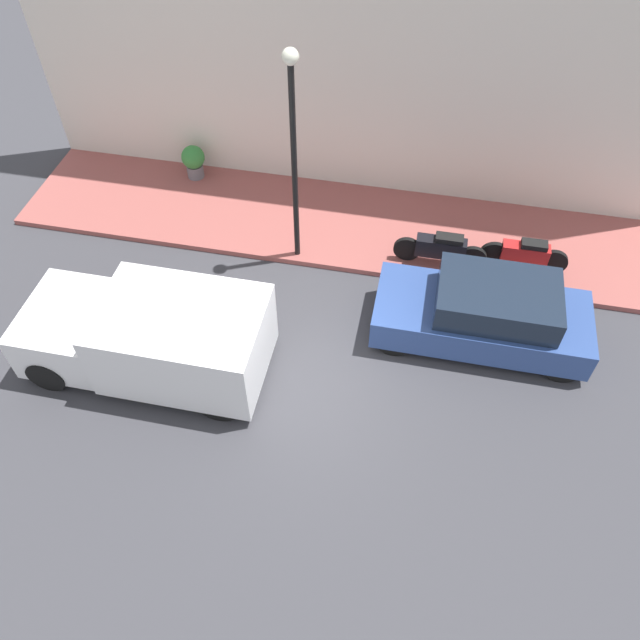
# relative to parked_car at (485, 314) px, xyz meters

# --- Properties ---
(ground_plane) EXTENTS (60.00, 60.00, 0.00)m
(ground_plane) POSITION_rel_parked_car_xyz_m (-1.81, 3.43, -0.69)
(ground_plane) COLOR #38383D
(sidewalk) EXTENTS (3.01, 15.16, 0.13)m
(sidewalk) POSITION_rel_parked_car_xyz_m (2.78, 3.43, -0.63)
(sidewalk) COLOR #934C47
(sidewalk) RESTS_ON ground_plane
(building_facade) EXTENTS (0.30, 15.16, 7.83)m
(building_facade) POSITION_rel_parked_car_xyz_m (4.44, 3.43, 3.22)
(building_facade) COLOR silver
(building_facade) RESTS_ON ground_plane
(parked_car) EXTENTS (1.75, 4.17, 1.45)m
(parked_car) POSITION_rel_parked_car_xyz_m (0.00, 0.00, 0.00)
(parked_car) COLOR #2D4784
(parked_car) RESTS_ON ground_plane
(delivery_van) EXTENTS (2.04, 4.57, 1.67)m
(delivery_van) POSITION_rel_parked_car_xyz_m (-1.98, 6.14, 0.18)
(delivery_van) COLOR white
(delivery_van) RESTS_ON ground_plane
(motorcycle_red) EXTENTS (0.30, 1.88, 0.79)m
(motorcycle_red) POSITION_rel_parked_car_xyz_m (2.03, -0.81, -0.13)
(motorcycle_red) COLOR #B21E1E
(motorcycle_red) RESTS_ON sidewalk
(motorcycle_black) EXTENTS (0.30, 2.03, 0.81)m
(motorcycle_black) POSITION_rel_parked_car_xyz_m (1.83, 0.98, -0.12)
(motorcycle_black) COLOR black
(motorcycle_black) RESTS_ON sidewalk
(streetlamp) EXTENTS (0.31, 0.31, 4.73)m
(streetlamp) POSITION_rel_parked_car_xyz_m (1.52, 4.13, 2.41)
(streetlamp) COLOR black
(streetlamp) RESTS_ON sidewalk
(potted_plant) EXTENTS (0.58, 0.58, 0.86)m
(potted_plant) POSITION_rel_parked_car_xyz_m (3.81, 7.31, -0.08)
(potted_plant) COLOR slate
(potted_plant) RESTS_ON sidewalk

